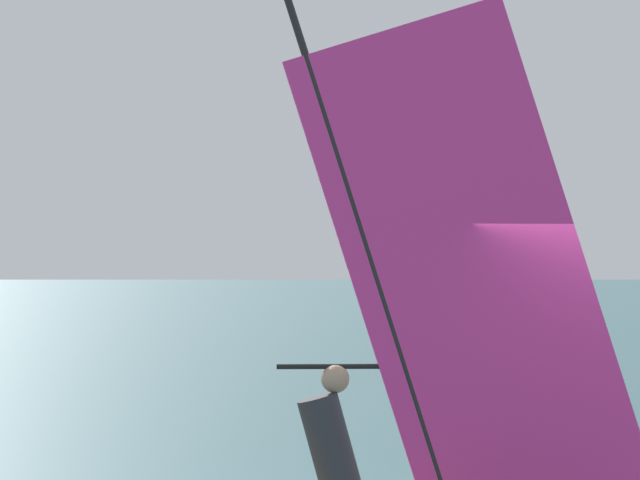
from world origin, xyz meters
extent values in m
cylinder|color=black|center=(-1.07, -1.66, 2.31)|extent=(1.26, 0.81, 4.39)
cube|color=#D8338C|center=(-0.38, -1.23, 2.06)|extent=(2.52, 1.58, 4.43)
cylinder|color=black|center=(-0.91, -1.55, 1.40)|extent=(1.53, 0.97, 0.04)
cylinder|color=#2D2D33|center=(-1.28, -1.79, 0.65)|extent=(0.67, 0.58, 1.11)
sphere|color=tan|center=(-1.28, -1.79, 1.31)|extent=(0.22, 0.22, 0.22)
camera|label=1|loc=(3.75, -11.24, 2.09)|focal=78.32mm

